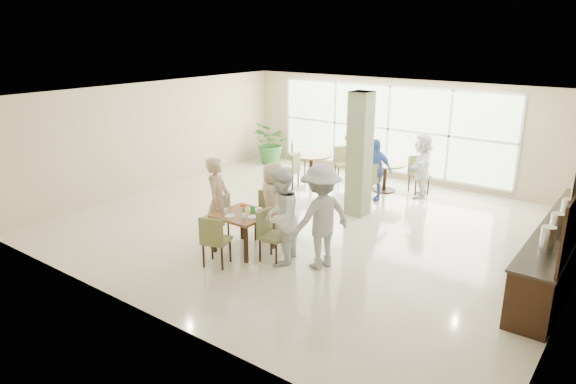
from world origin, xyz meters
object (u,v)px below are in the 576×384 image
Objects in this scene: teen_left at (218,201)px; teen_standing at (321,217)px; round_table_left at (311,160)px; buffet_counter at (561,246)px; adult_a at (374,169)px; round_table_right at (385,170)px; adult_standing at (355,148)px; teen_right at (280,216)px; adult_b at (422,165)px; main_table at (244,218)px; teen_far at (273,200)px; potted_plant at (272,143)px.

teen_left is 0.93× the size of teen_standing.
round_table_left is at bearing -123.85° from teen_standing.
adult_a is (-4.53, 1.92, 0.21)m from buffet_counter.
round_table_right is 0.62× the size of adult_standing.
teen_right is 1.09× the size of adult_b.
main_table is 0.53× the size of teen_right.
teen_left is 0.98× the size of teen_right.
teen_standing is at bearing -105.04° from teen_left.
buffet_counter is (6.74, -2.38, -0.03)m from round_table_left.
adult_standing reaches higher than round_table_right.
buffet_counter is 6.80m from adult_standing.
teen_standing reaches higher than main_table.
round_table_left is 0.74× the size of teen_far.
teen_left is at bearing -60.96° from potted_plant.
main_table is 1.60m from teen_standing.
adult_b reaches higher than main_table.
teen_far is 0.96× the size of adult_b.
teen_right is at bearing 86.56° from adult_standing.
round_table_right is 0.81× the size of potted_plant.
teen_far is 4.94m from adult_standing.
teen_far is (1.71, -3.89, 0.20)m from round_table_left.
teen_far is (-0.40, -4.22, 0.22)m from round_table_right.
buffet_counter is 2.73× the size of adult_standing.
teen_right reaches higher than adult_a.
potted_plant reaches higher than round_table_left.
teen_right is at bearing -0.30° from main_table.
adult_standing is (0.83, 0.98, 0.28)m from round_table_left.
main_table is at bearing -154.56° from buffet_counter.
teen_right is at bearing -150.02° from buffet_counter.
round_table_left is 0.65× the size of teen_right.
adult_standing is at bearing 98.60° from main_table.
round_table_left is 2.24m from potted_plant.
main_table is 0.68m from teen_left.
main_table is at bearing -31.46° from adult_b.
round_table_right is at bearing 8.91° from round_table_left.
buffet_counter is 2.50× the size of teen_standing.
adult_standing is (-1.74, 5.76, -0.03)m from teen_right.
teen_far is (0.01, 0.89, 0.13)m from main_table.
teen_far is 1.25m from teen_right.
adult_a is at bearing 165.19° from teen_right.
teen_far is 1.02× the size of adult_a.
teen_far is at bearing 89.32° from main_table.
adult_standing is (-0.88, 4.86, 0.08)m from teen_far.
buffet_counter is (4.62, -2.72, -0.01)m from round_table_right.
teen_left is 1.01× the size of adult_standing.
teen_standing reaches higher than adult_b.
teen_left is (-5.67, -2.41, 0.32)m from buffet_counter.
teen_right is at bearing -61.68° from round_table_left.
main_table is 4.34m from adult_a.
round_table_right is 0.83m from adult_a.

